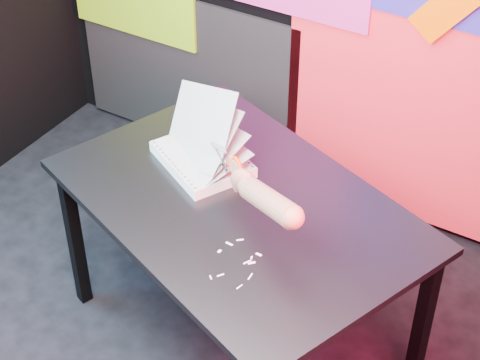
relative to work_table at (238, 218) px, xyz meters
The scene contains 7 objects.
room 0.82m from the work_table, 115.50° to the right, with size 3.01×3.01×2.71m.
backdrop 1.09m from the work_table, 97.46° to the left, with size 2.88×0.05×2.08m.
work_table is the anchor object (origin of this frame).
printout_stack 0.29m from the work_table, 151.94° to the left, with size 0.44×0.40×0.35m.
scissors 0.22m from the work_table, 120.10° to the right, with size 0.21×0.14×0.14m.
hand_forearm 0.35m from the work_table, 35.64° to the right, with size 0.40×0.27×0.18m.
paper_clippings 0.31m from the work_table, 57.89° to the right, with size 0.16×0.22×0.00m.
Camera 1 is at (1.34, -1.47, 2.59)m, focal length 60.00 mm.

